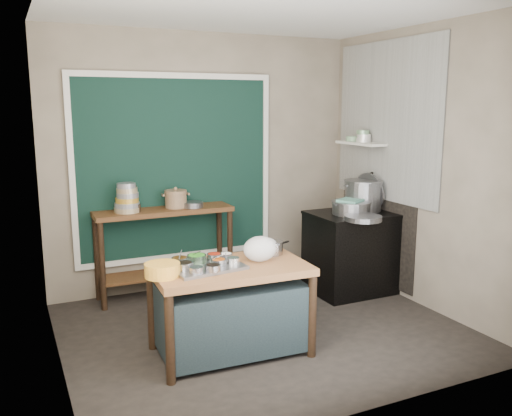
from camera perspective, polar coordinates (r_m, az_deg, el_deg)
name	(u,v)px	position (r m, az deg, el deg)	size (l,w,h in m)	color
floor	(264,330)	(5.09, 0.80, -12.77)	(3.50, 3.00, 0.02)	black
back_wall	(205,162)	(6.09, -5.41, 4.86)	(3.50, 0.02, 2.80)	gray
left_wall	(48,192)	(4.25, -21.01, 1.61)	(0.02, 3.00, 2.80)	gray
right_wall	(421,168)	(5.70, 17.01, 4.02)	(0.02, 3.00, 2.80)	gray
ceiling	(264,8)	(4.73, 0.90, 20.34)	(3.50, 3.00, 0.02)	gray
curtain_panel	(176,168)	(5.95, -8.45, 4.16)	(2.10, 0.02, 1.90)	black
curtain_frame	(176,168)	(5.94, -8.42, 4.15)	(2.22, 0.03, 2.02)	beige
tile_panel	(386,121)	(6.07, 13.56, 8.84)	(0.02, 1.70, 1.70)	#B2B2AA
soot_patch	(377,224)	(6.29, 12.57, -1.63)	(0.01, 1.30, 1.30)	black
wall_shelf	(361,143)	(6.26, 10.98, 6.70)	(0.22, 0.70, 0.03)	beige
prep_table	(231,309)	(4.52, -2.70, -10.62)	(1.25, 0.72, 0.75)	brown
back_counter	(165,252)	(5.88, -9.55, -4.64)	(1.45, 0.40, 0.95)	#513317
stove_block	(352,253)	(6.05, 10.10, -4.71)	(0.90, 0.68, 0.85)	black
stove_top	(354,214)	(5.95, 10.24, -0.63)	(0.92, 0.69, 0.03)	black
condiment_tray	(206,267)	(4.33, -5.29, -6.20)	(0.57, 0.40, 0.03)	gray
condiment_bowls	(203,262)	(4.34, -5.57, -5.65)	(0.53, 0.42, 0.06)	gray
yellow_basin	(162,270)	(4.17, -9.83, -6.43)	(0.27, 0.27, 0.10)	yellow
saucepan	(272,248)	(4.71, 1.66, -4.20)	(0.21, 0.21, 0.11)	gray
plastic_bag_a	(260,249)	(4.49, 0.40, -4.32)	(0.28, 0.24, 0.21)	white
plastic_bag_b	(266,247)	(4.66, 1.05, -4.09)	(0.21, 0.18, 0.16)	white
bowl_stack	(127,199)	(5.66, -13.42, 0.89)	(0.27, 0.27, 0.30)	tan
utensil_cup	(134,208)	(5.66, -12.74, 0.02)	(0.14, 0.14, 0.09)	gray
ceramic_crock	(176,200)	(5.82, -8.44, 0.86)	(0.25, 0.25, 0.17)	#806245
wide_bowl	(193,205)	(5.82, -6.68, 0.36)	(0.23, 0.23, 0.06)	gray
stock_pot	(363,195)	(6.06, 11.20, 1.32)	(0.43, 0.43, 0.34)	gray
pot_lid	(370,191)	(6.14, 11.87, 1.76)	(0.42, 0.42, 0.02)	gray
steamer	(351,208)	(5.85, 9.99, 0.04)	(0.44, 0.44, 0.14)	gray
green_cloth	(351,200)	(5.84, 10.02, 0.83)	(0.29, 0.22, 0.02)	#4B8978
shallow_pan	(363,218)	(5.56, 11.22, -1.05)	(0.38, 0.38, 0.05)	gray
shelf_bowl_stack	(363,137)	(6.22, 11.24, 7.38)	(0.17, 0.17, 0.13)	silver
shelf_bowl_green	(353,139)	(6.38, 10.16, 7.19)	(0.16, 0.16, 0.06)	gray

